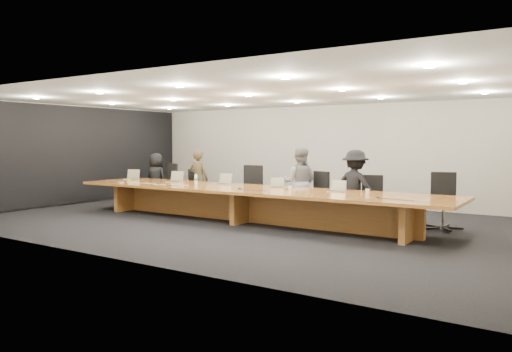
{
  "coord_description": "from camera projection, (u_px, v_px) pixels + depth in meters",
  "views": [
    {
      "loc": [
        6.16,
        -9.05,
        1.78
      ],
      "look_at": [
        0.0,
        0.3,
        1.0
      ],
      "focal_mm": 35.0,
      "sensor_mm": 36.0,
      "label": 1
    }
  ],
  "objects": [
    {
      "name": "ground",
      "position": [
        249.0,
        222.0,
        11.05
      ],
      "size": [
        12.0,
        12.0,
        0.0
      ],
      "primitive_type": "plane",
      "color": "black",
      "rests_on": "ground"
    },
    {
      "name": "back_wall",
      "position": [
        327.0,
        155.0,
        14.28
      ],
      "size": [
        12.0,
        0.02,
        2.8
      ],
      "primitive_type": "cube",
      "color": "silver",
      "rests_on": "ground"
    },
    {
      "name": "left_wall_panel",
      "position": [
        76.0,
        156.0,
        14.21
      ],
      "size": [
        0.08,
        7.84,
        2.74
      ],
      "primitive_type": "cube",
      "color": "black",
      "rests_on": "ground"
    },
    {
      "name": "conference_table",
      "position": [
        249.0,
        198.0,
        11.01
      ],
      "size": [
        9.0,
        1.8,
        0.75
      ],
      "color": "#945820",
      "rests_on": "ground"
    },
    {
      "name": "chair_far_left",
      "position": [
        165.0,
        184.0,
        13.98
      ],
      "size": [
        0.75,
        0.75,
        1.19
      ],
      "primitive_type": null,
      "rotation": [
        0.0,
        0.0,
        -0.29
      ],
      "color": "black",
      "rests_on": "ground"
    },
    {
      "name": "chair_left",
      "position": [
        192.0,
        188.0,
        13.42
      ],
      "size": [
        0.64,
        0.64,
        1.04
      ],
      "primitive_type": null,
      "rotation": [
        0.0,
        0.0,
        0.25
      ],
      "color": "black",
      "rests_on": "ground"
    },
    {
      "name": "chair_mid_left",
      "position": [
        250.0,
        189.0,
        12.45
      ],
      "size": [
        0.74,
        0.74,
        1.2
      ],
      "primitive_type": null,
      "rotation": [
        0.0,
        0.0,
        0.24
      ],
      "color": "black",
      "rests_on": "ground"
    },
    {
      "name": "chair_mid_right",
      "position": [
        315.0,
        195.0,
        11.46
      ],
      "size": [
        0.7,
        0.7,
        1.11
      ],
      "primitive_type": null,
      "rotation": [
        0.0,
        0.0,
        -0.3
      ],
      "color": "black",
      "rests_on": "ground"
    },
    {
      "name": "chair_right",
      "position": [
        372.0,
        200.0,
        10.65
      ],
      "size": [
        0.7,
        0.7,
        1.07
      ],
      "primitive_type": null,
      "rotation": [
        0.0,
        0.0,
        0.34
      ],
      "color": "black",
      "rests_on": "ground"
    },
    {
      "name": "chair_far_right",
      "position": [
        444.0,
        201.0,
        10.01
      ],
      "size": [
        0.74,
        0.74,
        1.18
      ],
      "primitive_type": null,
      "rotation": [
        0.0,
        0.0,
        0.27
      ],
      "color": "black",
      "rests_on": "ground"
    },
    {
      "name": "person_a",
      "position": [
        156.0,
        178.0,
        14.27
      ],
      "size": [
        0.72,
        0.48,
        1.44
      ],
      "primitive_type": "imported",
      "rotation": [
        0.0,
        0.0,
        3.17
      ],
      "color": "black",
      "rests_on": "ground"
    },
    {
      "name": "person_b",
      "position": [
        199.0,
        179.0,
        13.31
      ],
      "size": [
        0.61,
        0.44,
        1.57
      ],
      "primitive_type": "imported",
      "rotation": [
        0.0,
        0.0,
        3.25
      ],
      "color": "#39301F",
      "rests_on": "ground"
    },
    {
      "name": "person_c",
      "position": [
        300.0,
        182.0,
        11.66
      ],
      "size": [
        0.95,
        0.84,
        1.64
      ],
      "primitive_type": "imported",
      "rotation": [
        0.0,
        0.0,
        3.46
      ],
      "color": "slate",
      "rests_on": "ground"
    },
    {
      "name": "person_d",
      "position": [
        355.0,
        186.0,
        10.91
      ],
      "size": [
        1.11,
        0.74,
        1.6
      ],
      "primitive_type": "imported",
      "rotation": [
        0.0,
        0.0,
        2.99
      ],
      "color": "black",
      "rests_on": "ground"
    },
    {
      "name": "laptop_a",
      "position": [
        131.0,
        174.0,
        13.46
      ],
      "size": [
        0.42,
        0.36,
        0.28
      ],
      "primitive_type": null,
      "rotation": [
        0.0,
        0.0,
        0.32
      ],
      "color": "tan",
      "rests_on": "conference_table"
    },
    {
      "name": "laptop_b",
      "position": [
        174.0,
        176.0,
        12.59
      ],
      "size": [
        0.4,
        0.32,
        0.29
      ],
      "primitive_type": null,
      "rotation": [
        0.0,
        0.0,
        0.15
      ],
      "color": "#BBAF8F",
      "rests_on": "conference_table"
    },
    {
      "name": "laptop_c",
      "position": [
        222.0,
        179.0,
        11.84
      ],
      "size": [
        0.36,
        0.26,
        0.28
      ],
      "primitive_type": null,
      "rotation": [
        0.0,
        0.0,
        -0.02
      ],
      "color": "#C1B493",
      "rests_on": "conference_table"
    },
    {
      "name": "laptop_d",
      "position": [
        277.0,
        183.0,
        11.06
      ],
      "size": [
        0.35,
        0.31,
        0.23
      ],
      "primitive_type": null,
      "rotation": [
        0.0,
        0.0,
        0.41
      ],
      "color": "tan",
      "rests_on": "conference_table"
    },
    {
      "name": "laptop_e",
      "position": [
        336.0,
        186.0,
        10.16
      ],
      "size": [
        0.32,
        0.24,
        0.24
      ],
      "primitive_type": null,
      "rotation": [
        0.0,
        0.0,
        -0.04
      ],
      "color": "tan",
      "rests_on": "conference_table"
    },
    {
      "name": "water_bottle",
      "position": [
        196.0,
        179.0,
        11.99
      ],
      "size": [
        0.07,
        0.07,
        0.23
      ],
      "primitive_type": "cylinder",
      "rotation": [
        0.0,
        0.0,
        0.01
      ],
      "color": "silver",
      "rests_on": "conference_table"
    },
    {
      "name": "amber_mug",
      "position": [
        187.0,
        182.0,
        12.19
      ],
      "size": [
        0.08,
        0.08,
        0.09
      ],
      "primitive_type": "cylinder",
      "rotation": [
        0.0,
        0.0,
        0.06
      ],
      "color": "brown",
      "rests_on": "conference_table"
    },
    {
      "name": "paper_cup_near",
      "position": [
        290.0,
        188.0,
        10.52
      ],
      "size": [
        0.09,
        0.09,
        0.09
      ],
      "primitive_type": "cone",
      "rotation": [
        0.0,
        0.0,
        -0.26
      ],
      "color": "silver",
      "rests_on": "conference_table"
    },
    {
      "name": "paper_cup_far",
      "position": [
        367.0,
        191.0,
        9.77
      ],
      "size": [
        0.1,
        0.1,
        0.1
      ],
      "primitive_type": "cone",
      "rotation": [
        0.0,
        0.0,
        -0.28
      ],
      "color": "white",
      "rests_on": "conference_table"
    },
    {
      "name": "notepad",
      "position": [
        129.0,
        179.0,
        13.48
      ],
      "size": [
        0.26,
        0.21,
        0.02
      ],
      "primitive_type": "cube",
      "rotation": [
        0.0,
        0.0,
        0.03
      ],
      "color": "white",
      "rests_on": "conference_table"
    },
    {
      "name": "lime_gadget",
      "position": [
        130.0,
        178.0,
        13.49
      ],
      "size": [
        0.14,
        0.09,
        0.02
      ],
      "primitive_type": "cube",
      "rotation": [
        0.0,
        0.0,
        -0.04
      ],
      "color": "#57CA36",
      "rests_on": "notepad"
    },
    {
      "name": "av_box",
      "position": [
        119.0,
        182.0,
        12.42
      ],
      "size": [
        0.19,
        0.14,
        0.03
      ],
      "primitive_type": "cube",
      "rotation": [
        0.0,
        0.0,
        0.03
      ],
      "color": "#A4A4A9",
      "rests_on": "conference_table"
    },
    {
      "name": "mic_left",
      "position": [
        159.0,
        184.0,
        11.99
      ],
      "size": [
        0.11,
        0.11,
        0.03
      ],
      "primitive_type": "cone",
      "rotation": [
        0.0,
        0.0,
        -0.1
      ],
      "color": "black",
      "rests_on": "conference_table"
    },
    {
      "name": "mic_center",
      "position": [
        240.0,
        188.0,
        10.77
      ],
      "size": [
        0.14,
        0.14,
        0.03
      ],
      "primitive_type": "cone",
      "rotation": [
        0.0,
        0.0,
        -0.26
      ],
      "color": "black",
      "rests_on": "conference_table"
    },
    {
      "name": "mic_right",
      "position": [
        377.0,
        197.0,
        9.07
      ],
      "size": [
        0.14,
        0.14,
        0.03
      ],
      "primitive_type": "cone",
      "rotation": [
        0.0,
        0.0,
        0.38
      ],
      "color": "black",
      "rests_on": "conference_table"
    }
  ]
}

